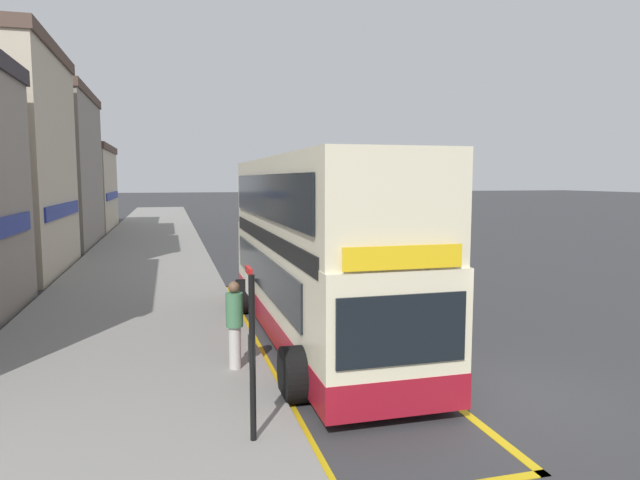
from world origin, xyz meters
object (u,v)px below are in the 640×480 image
(pedestrian_waiting_near_sign, at_px, (234,321))
(parked_car_maroon_far, at_px, (307,218))
(double_decker_bus, at_px, (314,255))
(parked_car_maroon_distant, at_px, (355,242))
(parked_car_grey_kerbside, at_px, (267,207))
(bus_stop_sign, at_px, (251,338))
(parked_car_white_across, at_px, (299,225))

(pedestrian_waiting_near_sign, bearing_deg, parked_car_maroon_far, 73.81)
(double_decker_bus, height_order, pedestrian_waiting_near_sign, double_decker_bus)
(parked_car_maroon_distant, xyz_separation_m, parked_car_grey_kerbside, (1.75, 35.60, 0.00))
(parked_car_maroon_distant, distance_m, parked_car_maroon_far, 17.37)
(parked_car_maroon_distant, relative_size, pedestrian_waiting_near_sign, 2.39)
(bus_stop_sign, xyz_separation_m, pedestrian_waiting_near_sign, (0.10, 3.09, -0.53))
(bus_stop_sign, bearing_deg, parked_car_grey_kerbside, 80.07)
(double_decker_bus, xyz_separation_m, parked_car_grey_kerbside, (7.12, 48.47, -1.26))
(parked_car_maroon_distant, height_order, parked_car_white_across, same)
(parked_car_maroon_distant, relative_size, parked_car_white_across, 1.00)
(pedestrian_waiting_near_sign, bearing_deg, bus_stop_sign, -91.81)
(parked_car_white_across, xyz_separation_m, parked_car_grey_kerbside, (2.11, 24.97, 0.00))
(parked_car_maroon_distant, xyz_separation_m, parked_car_white_across, (-0.36, 10.63, 0.00))
(parked_car_grey_kerbside, relative_size, pedestrian_waiting_near_sign, 2.39)
(double_decker_bus, xyz_separation_m, bus_stop_sign, (-2.30, -5.30, -0.43))
(parked_car_grey_kerbside, bearing_deg, parked_car_white_across, -94.46)
(parked_car_white_across, distance_m, parked_car_grey_kerbside, 25.06)
(pedestrian_waiting_near_sign, bearing_deg, parked_car_maroon_distant, 63.34)
(parked_car_white_across, height_order, parked_car_grey_kerbside, same)
(bus_stop_sign, xyz_separation_m, parked_car_grey_kerbside, (9.41, 53.77, -0.83))
(bus_stop_sign, distance_m, parked_car_white_across, 29.72)
(parked_car_white_across, bearing_deg, double_decker_bus, -99.77)
(bus_stop_sign, bearing_deg, parked_car_white_across, 75.77)
(bus_stop_sign, distance_m, pedestrian_waiting_near_sign, 3.14)
(parked_car_maroon_distant, distance_m, parked_car_white_across, 10.64)
(parked_car_grey_kerbside, relative_size, parked_car_maroon_far, 1.00)
(parked_car_grey_kerbside, xyz_separation_m, parked_car_maroon_far, (0.07, -18.33, 0.00))
(parked_car_grey_kerbside, bearing_deg, parked_car_maroon_far, -89.40)
(parked_car_white_across, distance_m, parked_car_maroon_far, 6.99)
(parked_car_maroon_far, bearing_deg, bus_stop_sign, -105.81)
(parked_car_maroon_distant, xyz_separation_m, pedestrian_waiting_near_sign, (-7.57, -15.07, 0.30))
(bus_stop_sign, bearing_deg, parked_car_maroon_distant, 67.12)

